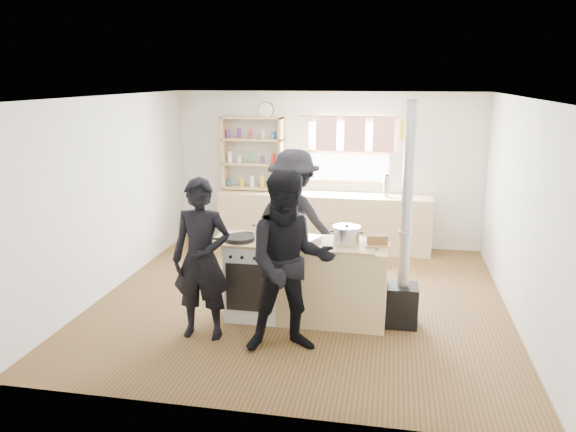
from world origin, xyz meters
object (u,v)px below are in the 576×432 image
Objects in this scene: skillet_greens at (239,238)px; stockpot_counter at (347,235)px; person_near_left at (202,259)px; cooking_island at (306,280)px; roast_tray at (303,239)px; person_far at (294,221)px; thermos at (386,186)px; stockpot_stove at (265,228)px; flue_heater at (404,269)px; bread_board at (377,241)px; person_near_right at (290,263)px.

skillet_greens is 1.37× the size of stockpot_counter.
cooking_island is at bearing 30.45° from person_near_left.
roast_tray is at bearing 4.60° from skillet_greens.
person_far is at bearing 108.42° from cooking_island.
stockpot_stove is at bearing -117.22° from thermos.
person_far reaches higher than roast_tray.
flue_heater is (1.60, -0.13, -0.36)m from stockpot_stove.
person_far is (-0.75, 0.92, -0.11)m from stockpot_counter.
flue_heater is (0.64, 0.04, -0.37)m from stockpot_counter.
bread_board is (0.34, -0.01, -0.05)m from stockpot_counter.
stockpot_counter is at bearing 21.70° from person_near_left.
person_near_left is (-2.10, -0.67, 0.21)m from flue_heater.
stockpot_counter is 0.17× the size of person_near_left.
person_near_left reaches higher than thermos.
thermos reaches higher than cooking_island.
bread_board is at bearing 17.49° from person_near_left.
stockpot_stove is at bearing 155.78° from roast_tray.
person_far is (-0.26, 1.69, -0.01)m from person_near_right.
flue_heater is at bearing -84.64° from thermos.
cooking_island is at bearing -106.64° from thermos.
flue_heater is 1.34× the size of person_near_right.
roast_tray is 1.39× the size of stockpot_counter.
flue_heater reaches higher than roast_tray.
flue_heater is 1.45× the size of person_near_left.
stockpot_counter is at bearing 5.59° from roast_tray.
skillet_greens is at bearing -176.36° from bread_board.
skillet_greens is 0.36m from stockpot_stove.
stockpot_counter reaches higher than stockpot_stove.
stockpot_stove is 0.79m from person_far.
flue_heater is at bearing 4.57° from roast_tray.
skillet_greens is 0.98× the size of roast_tray.
cooking_island is 0.79× the size of flue_heater.
roast_tray is (0.71, 0.06, 0.01)m from skillet_greens.
person_near_right is (0.47, -0.94, -0.09)m from stockpot_stove.
bread_board is 1.43m from person_far.
skillet_greens reaches higher than cooking_island.
roast_tray is 1.01m from person_far.
thermos is 2.78m from bread_board.
flue_heater is (0.30, 0.05, -0.32)m from bread_board.
cooking_island is at bearing 179.10° from bread_board.
thermos is 0.19× the size of person_near_left.
person_near_right reaches higher than skillet_greens.
roast_tray is (-0.86, -2.82, -0.09)m from thermos.
thermos reaches higher than bread_board.
flue_heater reaches higher than bread_board.
person_near_right is at bearing 115.76° from person_far.
flue_heater is at bearing -4.55° from stockpot_stove.
thermos is 2.93m from stockpot_stove.
skillet_greens is at bearing -118.67° from thermos.
person_near_right reaches higher than roast_tray.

